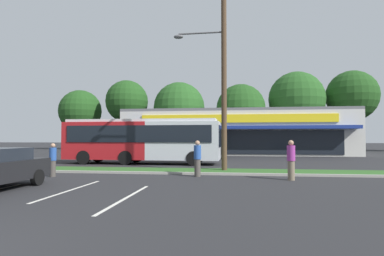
# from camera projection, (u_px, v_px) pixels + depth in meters

# --- Properties ---
(grass_median) EXTENTS (56.00, 2.20, 0.12)m
(grass_median) POSITION_uv_depth(u_px,v_px,m) (135.00, 170.00, 17.96)
(grass_median) COLOR #2D5B23
(grass_median) RESTS_ON ground_plane
(curb_lip) EXTENTS (56.00, 0.24, 0.12)m
(curb_lip) POSITION_uv_depth(u_px,v_px,m) (128.00, 173.00, 16.76)
(curb_lip) COLOR #99968C
(curb_lip) RESTS_ON ground_plane
(parking_stripe_1) EXTENTS (0.12, 4.80, 0.01)m
(parking_stripe_1) POSITION_uv_depth(u_px,v_px,m) (70.00, 190.00, 11.45)
(parking_stripe_1) COLOR silver
(parking_stripe_1) RESTS_ON ground_plane
(parking_stripe_2) EXTENTS (0.12, 4.80, 0.01)m
(parking_stripe_2) POSITION_uv_depth(u_px,v_px,m) (126.00, 198.00, 10.01)
(parking_stripe_2) COLOR silver
(parking_stripe_2) RESTS_ON ground_plane
(storefront_building) EXTENTS (25.59, 14.29, 5.11)m
(storefront_building) POSITION_uv_depth(u_px,v_px,m) (236.00, 133.00, 39.55)
(storefront_building) COLOR beige
(storefront_building) RESTS_ON ground_plane
(tree_far_left) EXTENTS (6.93, 6.93, 9.84)m
(tree_far_left) POSITION_uv_depth(u_px,v_px,m) (80.00, 111.00, 52.42)
(tree_far_left) COLOR #473323
(tree_far_left) RESTS_ON ground_plane
(tree_left) EXTENTS (6.78, 6.78, 11.18)m
(tree_left) POSITION_uv_depth(u_px,v_px,m) (127.00, 101.00, 50.89)
(tree_left) COLOR #473323
(tree_left) RESTS_ON ground_plane
(tree_mid_left) EXTENTS (8.00, 8.00, 10.66)m
(tree_mid_left) POSITION_uv_depth(u_px,v_px,m) (179.00, 108.00, 49.68)
(tree_mid_left) COLOR #473323
(tree_mid_left) RESTS_ON ground_plane
(tree_mid) EXTENTS (7.24, 7.24, 9.87)m
(tree_mid) POSITION_uv_depth(u_px,v_px,m) (241.00, 109.00, 46.74)
(tree_mid) COLOR #473323
(tree_mid) RESTS_ON ground_plane
(tree_mid_right) EXTENTS (8.32, 8.32, 11.86)m
(tree_mid_right) POSITION_uv_depth(u_px,v_px,m) (296.00, 99.00, 47.45)
(tree_mid_right) COLOR #473323
(tree_mid_right) RESTS_ON ground_plane
(tree_right) EXTENTS (7.57, 7.57, 12.04)m
(tree_right) POSITION_uv_depth(u_px,v_px,m) (352.00, 96.00, 47.57)
(tree_right) COLOR #473323
(tree_right) RESTS_ON ground_plane
(utility_pole) EXTENTS (3.03, 2.40, 10.93)m
(utility_pole) POSITION_uv_depth(u_px,v_px,m) (222.00, 68.00, 17.71)
(utility_pole) COLOR #4C3826
(utility_pole) RESTS_ON ground_plane
(city_bus) EXTENTS (11.45, 2.83, 3.25)m
(city_bus) POSITION_uv_depth(u_px,v_px,m) (142.00, 140.00, 23.20)
(city_bus) COLOR #AD191E
(city_bus) RESTS_ON ground_plane
(car_2) EXTENTS (4.35, 1.94, 1.48)m
(car_2) POSITION_uv_depth(u_px,v_px,m) (201.00, 150.00, 29.23)
(car_2) COLOR black
(car_2) RESTS_ON ground_plane
(pedestrian_near_bench) EXTENTS (0.36, 0.36, 1.77)m
(pedestrian_near_bench) POSITION_uv_depth(u_px,v_px,m) (197.00, 158.00, 15.51)
(pedestrian_near_bench) COLOR #47423D
(pedestrian_near_bench) RESTS_ON ground_plane
(pedestrian_by_pole) EXTENTS (0.33, 0.33, 1.64)m
(pedestrian_by_pole) POSITION_uv_depth(u_px,v_px,m) (53.00, 160.00, 15.47)
(pedestrian_by_pole) COLOR #47423D
(pedestrian_by_pole) RESTS_ON ground_plane
(pedestrian_mid) EXTENTS (0.36, 0.36, 1.80)m
(pedestrian_mid) POSITION_uv_depth(u_px,v_px,m) (291.00, 160.00, 14.19)
(pedestrian_mid) COLOR #726651
(pedestrian_mid) RESTS_ON ground_plane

